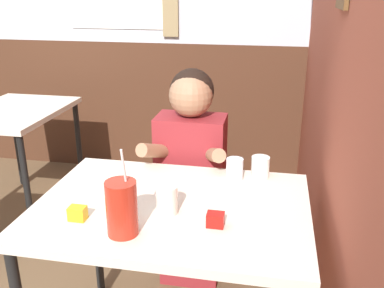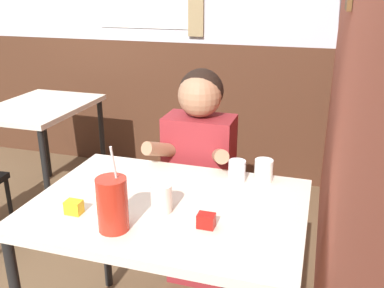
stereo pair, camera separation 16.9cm
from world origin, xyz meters
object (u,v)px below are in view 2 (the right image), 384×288
Objects in this scene: cocktail_pitcher at (113,204)px; main_table at (168,219)px; background_table at (41,117)px; person_seated at (199,175)px.

main_table is at bearing 64.45° from cocktail_pitcher.
background_table is at bearing 133.39° from cocktail_pitcher.
background_table is (-1.36, 1.09, -0.02)m from main_table.
background_table is 0.70× the size of person_seated.
cocktail_pitcher is at bearing -95.82° from person_seated.
cocktail_pitcher is at bearing -115.55° from main_table.
background_table is at bearing 141.30° from main_table.
cocktail_pitcher reaches higher than background_table.
main_table is at bearing -38.70° from background_table.
person_seated reaches higher than main_table.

